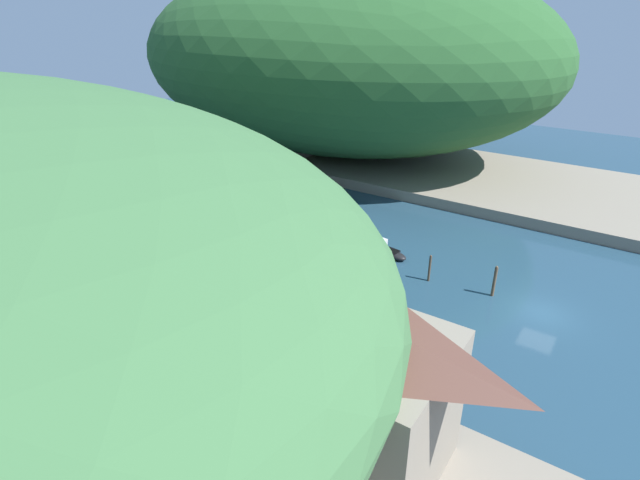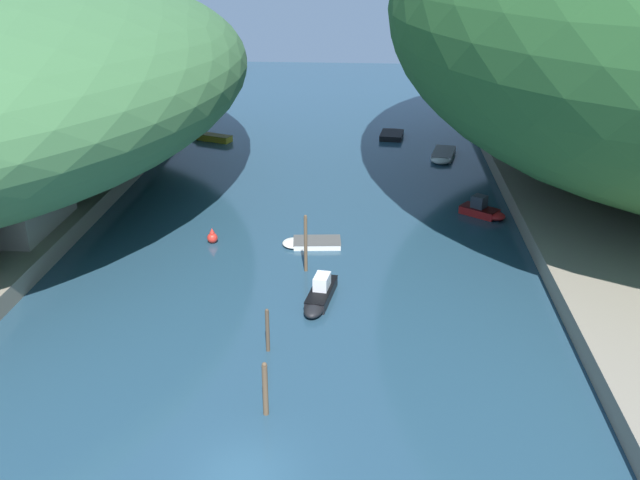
% 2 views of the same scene
% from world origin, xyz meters
% --- Properties ---
extents(water_surface, '(130.00, 130.00, 0.00)m').
position_xyz_m(water_surface, '(0.00, 30.00, 0.00)').
color(water_surface, '#234256').
rests_on(water_surface, ground).
extents(right_bank_cottage, '(5.86, 6.73, 4.80)m').
position_xyz_m(right_bank_cottage, '(20.36, 38.92, 3.73)').
color(right_bank_cottage, gray).
rests_on(right_bank_cottage, right_bank).
extents(boat_white_cruiser, '(2.83, 5.50, 0.51)m').
position_xyz_m(boat_white_cruiser, '(11.25, 43.07, 0.25)').
color(boat_white_cruiser, white).
rests_on(boat_white_cruiser, water_surface).
extents(boat_navy_launch, '(2.64, 4.41, 0.52)m').
position_xyz_m(boat_navy_launch, '(6.70, 50.44, 0.26)').
color(boat_navy_launch, black).
rests_on(boat_navy_launch, water_surface).
extents(boat_far_right_bank, '(4.06, 2.17, 0.38)m').
position_xyz_m(boat_far_right_bank, '(0.68, 22.17, 0.19)').
color(boat_far_right_bank, silver).
rests_on(boat_far_right_bank, water_surface).
extents(boat_moored_right, '(1.80, 4.81, 1.42)m').
position_xyz_m(boat_moored_right, '(1.93, 14.23, 0.44)').
color(boat_moored_right, black).
rests_on(boat_moored_right, water_surface).
extents(boat_near_quay, '(3.55, 3.10, 1.51)m').
position_xyz_m(boat_near_quay, '(12.99, 28.46, 0.45)').
color(boat_near_quay, red).
rests_on(boat_near_quay, water_surface).
extents(boat_cabin_cruiser, '(4.75, 2.87, 0.64)m').
position_xyz_m(boat_cabin_cruiser, '(-11.77, 47.66, 0.32)').
color(boat_cabin_cruiser, gold).
rests_on(boat_cabin_cruiser, water_surface).
extents(mooring_post_nearest, '(0.25, 0.25, 2.65)m').
position_xyz_m(mooring_post_nearest, '(0.35, 3.86, 1.33)').
color(mooring_post_nearest, brown).
rests_on(mooring_post_nearest, water_surface).
extents(mooring_post_second, '(0.20, 0.20, 2.39)m').
position_xyz_m(mooring_post_second, '(-0.28, 8.95, 1.20)').
color(mooring_post_second, '#4C3D2D').
rests_on(mooring_post_second, water_surface).
extents(mooring_post_fourth, '(0.21, 0.21, 3.73)m').
position_xyz_m(mooring_post_fourth, '(0.76, 18.25, 1.87)').
color(mooring_post_fourth, brown).
rests_on(mooring_post_fourth, water_surface).
extents(channel_buoy_near, '(0.71, 0.71, 1.06)m').
position_xyz_m(channel_buoy_near, '(-5.94, 22.12, 0.41)').
color(channel_buoy_near, red).
rests_on(channel_buoy_near, water_surface).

